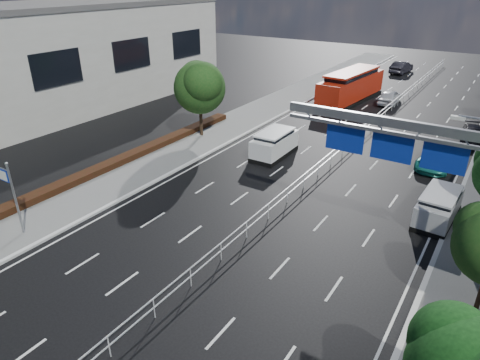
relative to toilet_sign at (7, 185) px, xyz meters
The scene contains 16 objects.
ground 11.34m from the toilet_sign, ahead, with size 160.00×160.00×0.00m, color black.
sidewalk_near 2.93m from the toilet_sign, behind, with size 5.00×140.00×0.14m, color slate.
kerb_near 3.48m from the toilet_sign, ahead, with size 0.25×140.00×0.15m, color silver.
median_fence 25.14m from the toilet_sign, 64.04° to the left, with size 0.05×85.00×1.02m.
hedge_near 6.10m from the toilet_sign, 115.13° to the left, with size 1.00×36.00×0.44m, color black.
toilet_sign is the anchor object (origin of this frame).
overhead_gantry 20.52m from the toilet_sign, 29.60° to the left, with size 10.24×0.38×7.45m.
near_building 26.29m from the toilet_sign, 136.62° to the left, with size 12.00×38.00×10.00m, color beige.
near_tree_back 18.07m from the toilet_sign, 93.14° to the left, with size 4.84×4.51×6.69m.
white_minivan 18.82m from the toilet_sign, 69.61° to the left, with size 2.06×4.68×2.03m.
red_bus 36.69m from the toilet_sign, 80.62° to the left, with size 3.87×11.97×3.51m.
near_car_silver 39.13m from the toilet_sign, 75.24° to the left, with size 1.87×4.64×1.58m, color silver.
near_car_dark 55.83m from the toilet_sign, 83.02° to the left, with size 1.78×5.11×1.68m, color black.
silver_minivan 23.89m from the toilet_sign, 36.02° to the left, with size 2.07×4.46×1.82m.
parked_car_teal 28.30m from the toilet_sign, 51.25° to the left, with size 2.20×4.76×1.32m, color #1B7A6F.
parked_car_dark 35.20m from the toilet_sign, 56.76° to the left, with size 1.83×4.50×1.31m, color black.
Camera 1 is at (10.38, -10.30, 12.92)m, focal length 32.00 mm.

